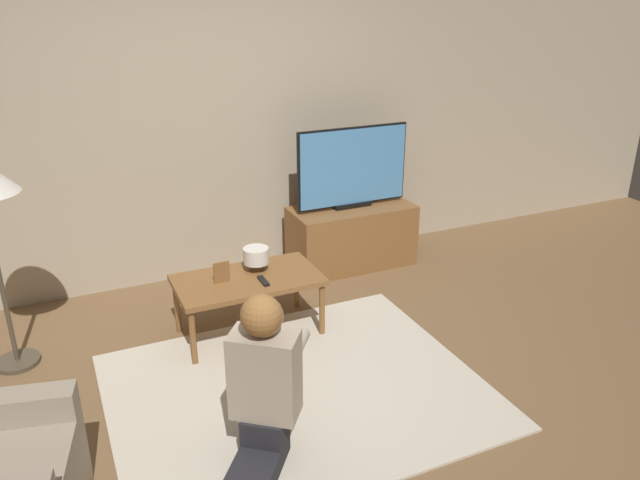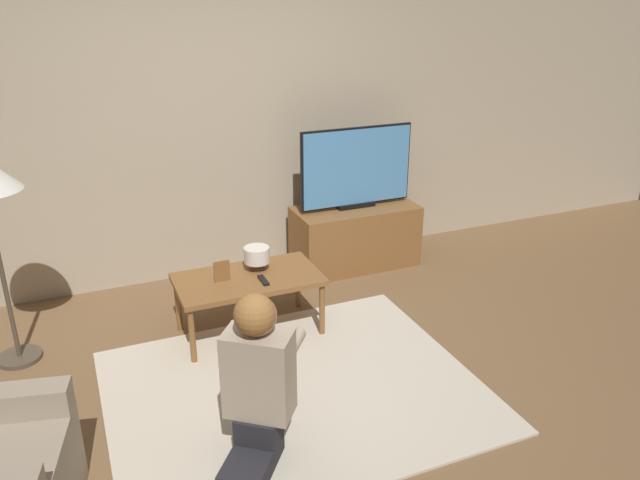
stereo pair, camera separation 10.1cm
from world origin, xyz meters
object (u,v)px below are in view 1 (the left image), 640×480
object	(u,v)px
table_lamp	(256,257)
tv	(353,167)
coffee_table	(248,283)
person_kneeling	(264,377)

from	to	relation	value
table_lamp	tv	bearing A→B (deg)	31.68
coffee_table	table_lamp	distance (m)	0.20
tv	table_lamp	size ratio (longest dim) A/B	5.56
coffee_table	table_lamp	bearing A→B (deg)	42.61
person_kneeling	table_lamp	bearing A→B (deg)	-70.21
tv	coffee_table	world-z (taller)	tv
coffee_table	person_kneeling	xyz separation A→B (m)	(-0.32, -1.23, 0.09)
table_lamp	person_kneeling	bearing A→B (deg)	-107.42
coffee_table	table_lamp	size ratio (longest dim) A/B	5.52
tv	coffee_table	distance (m)	1.51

